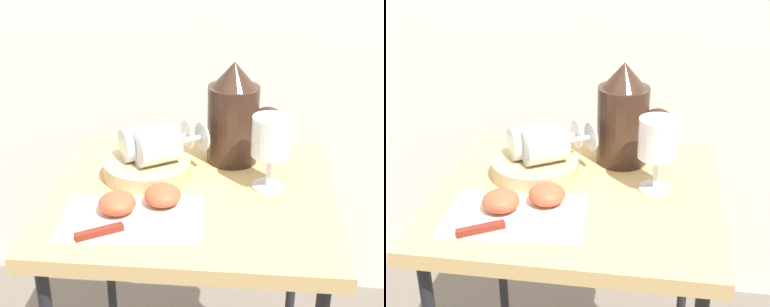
# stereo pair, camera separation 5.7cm
# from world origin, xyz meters

# --- Properties ---
(table) EXTENTS (0.56, 0.51, 0.71)m
(table) POSITION_xyz_m (0.00, 0.00, 0.64)
(table) COLOR tan
(table) RESTS_ON ground_plane
(linen_napkin) EXTENTS (0.27, 0.19, 0.00)m
(linen_napkin) POSITION_xyz_m (-0.10, -0.12, 0.71)
(linen_napkin) COLOR silver
(linen_napkin) RESTS_ON table
(basket_tray) EXTENTS (0.18, 0.18, 0.03)m
(basket_tray) POSITION_xyz_m (-0.10, 0.05, 0.73)
(basket_tray) COLOR tan
(basket_tray) RESTS_ON table
(pitcher) EXTENTS (0.16, 0.11, 0.22)m
(pitcher) POSITION_xyz_m (0.08, 0.15, 0.80)
(pitcher) COLOR #382319
(pitcher) RESTS_ON table
(wine_glass_upright) EXTENTS (0.07, 0.07, 0.15)m
(wine_glass_upright) POSITION_xyz_m (0.15, 0.03, 0.81)
(wine_glass_upright) COLOR silver
(wine_glass_upright) RESTS_ON table
(wine_glass_tipped_near) EXTENTS (0.16, 0.14, 0.07)m
(wine_glass_tipped_near) POSITION_xyz_m (-0.07, 0.05, 0.78)
(wine_glass_tipped_near) COLOR silver
(wine_glass_tipped_near) RESTS_ON basket_tray
(wine_glass_tipped_far) EXTENTS (0.16, 0.13, 0.07)m
(wine_glass_tipped_far) POSITION_xyz_m (-0.10, 0.07, 0.78)
(wine_glass_tipped_far) COLOR silver
(wine_glass_tipped_far) RESTS_ON basket_tray
(apple_half_left) EXTENTS (0.07, 0.07, 0.04)m
(apple_half_left) POSITION_xyz_m (-0.13, -0.10, 0.73)
(apple_half_left) COLOR #C15133
(apple_half_left) RESTS_ON linen_napkin
(apple_half_right) EXTENTS (0.07, 0.07, 0.04)m
(apple_half_right) POSITION_xyz_m (-0.05, -0.07, 0.73)
(apple_half_right) COLOR #C15133
(apple_half_right) RESTS_ON linen_napkin
(knife) EXTENTS (0.21, 0.13, 0.01)m
(knife) POSITION_xyz_m (-0.11, -0.16, 0.72)
(knife) COLOR silver
(knife) RESTS_ON linen_napkin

